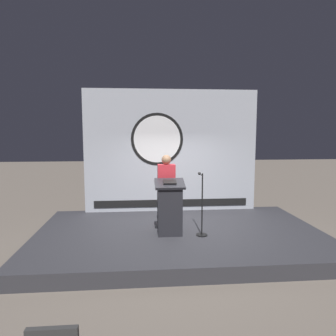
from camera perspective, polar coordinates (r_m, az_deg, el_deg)
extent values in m
plane|color=#6B6056|center=(7.40, 2.06, -13.40)|extent=(40.00, 40.00, 0.00)
cube|color=#333338|center=(7.35, 2.06, -12.30)|extent=(6.40, 4.00, 0.30)
cube|color=#B2B7C1|center=(8.81, 0.61, 3.09)|extent=(4.79, 0.10, 3.38)
cylinder|color=black|center=(8.71, -1.98, 5.22)|extent=(1.44, 0.02, 1.44)
cylinder|color=white|center=(8.70, -1.98, 5.22)|extent=(1.28, 0.02, 1.28)
cube|color=black|center=(8.96, 0.63, -6.34)|extent=(4.32, 0.02, 0.20)
cube|color=#26262B|center=(6.90, 0.30, -7.56)|extent=(0.52, 0.40, 1.09)
cube|color=#26262B|center=(6.79, 0.30, -2.86)|extent=(0.64, 0.50, 0.18)
cube|color=black|center=(6.76, 0.32, -2.51)|extent=(0.28, 0.20, 0.08)
cylinder|color=black|center=(7.39, -0.29, -7.57)|extent=(0.26, 0.26, 0.84)
cube|color=red|center=(7.25, -0.30, -1.88)|extent=(0.40, 0.24, 0.64)
sphere|color=#997051|center=(7.20, -0.30, 1.52)|extent=(0.22, 0.22, 0.22)
cylinder|color=black|center=(7.01, 6.11, -11.91)|extent=(0.24, 0.24, 0.02)
cylinder|color=black|center=(6.83, 6.18, -6.61)|extent=(0.03, 0.03, 1.35)
cylinder|color=black|center=(6.88, 5.96, -1.18)|extent=(0.02, 0.35, 0.02)
sphere|color=#262626|center=(7.05, 5.69, -0.99)|extent=(0.07, 0.07, 0.07)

